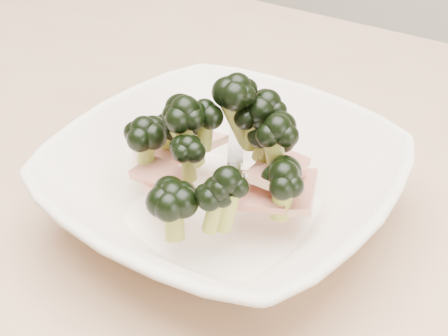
# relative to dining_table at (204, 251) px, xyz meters

# --- Properties ---
(dining_table) EXTENTS (1.20, 0.80, 0.75)m
(dining_table) POSITION_rel_dining_table_xyz_m (0.00, 0.00, 0.00)
(dining_table) COLOR tan
(dining_table) RESTS_ON ground
(broccoli_dish) EXTENTS (0.29, 0.29, 0.13)m
(broccoli_dish) POSITION_rel_dining_table_xyz_m (0.05, -0.04, 0.14)
(broccoli_dish) COLOR white
(broccoli_dish) RESTS_ON dining_table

